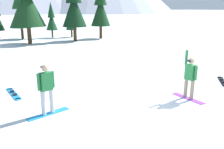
# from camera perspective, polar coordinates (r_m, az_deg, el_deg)

# --- Properties ---
(ground_plane) EXTENTS (800.00, 800.00, 0.00)m
(ground_plane) POSITION_cam_1_polar(r_m,az_deg,el_deg) (8.84, 12.18, -9.00)
(ground_plane) COLOR silver
(snowboarder_foreground) EXTENTS (0.45, 1.53, 2.00)m
(snowboarder_foreground) POSITION_cam_1_polar(r_m,az_deg,el_deg) (10.15, 18.16, -0.52)
(snowboarder_foreground) COLOR #993FD8
(snowboarder_foreground) RESTS_ON ground_plane
(snowboarder_midground) EXTENTS (1.56, 0.65, 1.81)m
(snowboarder_midground) POSITION_cam_1_polar(r_m,az_deg,el_deg) (8.51, -15.42, -3.23)
(snowboarder_midground) COLOR #1E8CD8
(snowboarder_midground) RESTS_ON ground_plane
(loose_snowboard_near_left) EXTENTS (1.40, 1.54, 0.09)m
(loose_snowboard_near_left) POSITION_cam_1_polar(r_m,az_deg,el_deg) (13.43, 24.94, -1.46)
(loose_snowboard_near_left) COLOR black
(loose_snowboard_near_left) RESTS_ON ground_plane
(loose_snowboard_far_spare) EXTENTS (0.53, 1.88, 0.09)m
(loose_snowboard_far_spare) POSITION_cam_1_polar(r_m,az_deg,el_deg) (11.30, -22.52, -4.23)
(loose_snowboard_far_spare) COLOR #1E8CD8
(loose_snowboard_far_spare) RESTS_ON ground_plane
(pine_tree_young) EXTENTS (2.36, 2.36, 6.94)m
(pine_tree_young) POSITION_cam_1_polar(r_m,az_deg,el_deg) (29.58, -2.77, 15.89)
(pine_tree_young) COLOR #472D19
(pine_tree_young) RESTS_ON ground_plane
(pine_tree_tall) EXTENTS (1.42, 1.42, 4.26)m
(pine_tree_tall) POSITION_cam_1_polar(r_m,az_deg,el_deg) (31.33, -9.77, 13.01)
(pine_tree_tall) COLOR #472D19
(pine_tree_tall) RESTS_ON ground_plane
(pine_tree_broad) EXTENTS (1.42, 1.42, 4.36)m
(pine_tree_broad) POSITION_cam_1_polar(r_m,az_deg,el_deg) (31.33, -14.31, 12.86)
(pine_tree_broad) COLOR #472D19
(pine_tree_broad) RESTS_ON ground_plane
(pine_tree_leaning) EXTENTS (2.72, 2.72, 7.29)m
(pine_tree_leaning) POSITION_cam_1_polar(r_m,az_deg,el_deg) (27.52, -9.12, 16.16)
(pine_tree_leaning) COLOR #472D19
(pine_tree_leaning) RESTS_ON ground_plane
(pine_tree_slender) EXTENTS (2.72, 2.72, 6.17)m
(pine_tree_slender) POSITION_cam_1_polar(r_m,az_deg,el_deg) (30.94, -21.16, 14.13)
(pine_tree_slender) COLOR #472D19
(pine_tree_slender) RESTS_ON ground_plane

